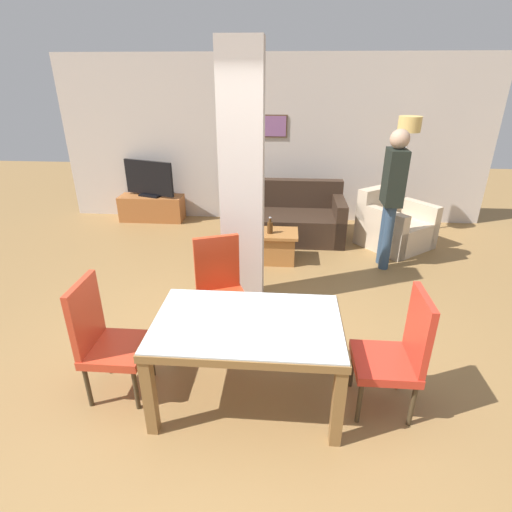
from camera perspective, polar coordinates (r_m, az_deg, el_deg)
ground_plane at (r=3.44m, az=-1.15°, el=-19.37°), size 18.00×18.00×0.00m
back_wall at (r=6.97m, az=2.40°, el=16.05°), size 7.20×0.09×2.70m
divider_pillar at (r=4.13m, az=-1.96°, el=10.07°), size 0.43×0.32×2.70m
dining_table at (r=3.07m, az=-1.24°, el=-11.75°), size 1.41×0.89×0.72m
dining_chair_head_left at (r=3.38m, az=-20.82°, el=-10.73°), size 0.46×0.46×0.99m
dining_chair_head_right at (r=3.20m, az=19.64°, el=-12.65°), size 0.46×0.46×0.99m
dining_chair_far_left at (r=3.87m, az=-5.12°, el=-4.33°), size 0.60×0.60×0.99m
sofa at (r=6.33m, az=4.04°, el=5.23°), size 1.82×0.90×0.86m
armchair at (r=6.35m, az=19.07°, el=3.99°), size 1.21×1.21×0.85m
coffee_table at (r=5.50m, az=2.48°, el=1.42°), size 0.66×0.46×0.43m
bottle at (r=5.35m, az=2.01°, el=4.16°), size 0.08×0.08×0.22m
tv_stand at (r=7.35m, az=-14.62°, el=6.65°), size 1.10×0.40×0.44m
tv_screen at (r=7.21m, az=-15.05°, el=10.56°), size 0.91×0.36×0.61m
floor_lamp at (r=6.52m, az=20.87°, el=15.65°), size 0.33×0.33×1.83m
standing_person at (r=5.37m, az=18.91°, el=8.85°), size 0.24×0.38×1.79m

